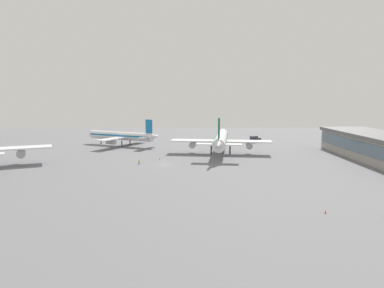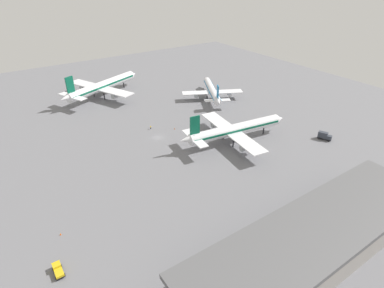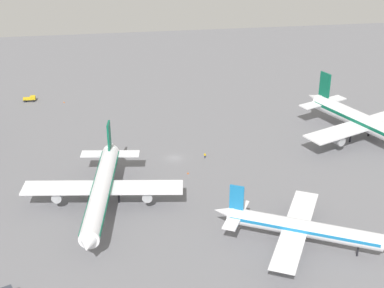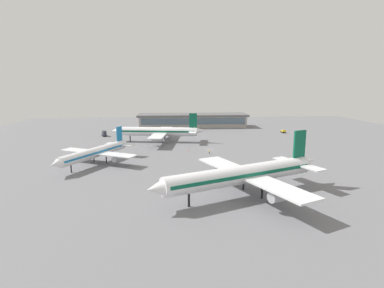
{
  "view_description": "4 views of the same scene",
  "coord_description": "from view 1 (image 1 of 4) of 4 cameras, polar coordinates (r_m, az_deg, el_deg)",
  "views": [
    {
      "loc": [
        -115.06,
        -8.03,
        22.59
      ],
      "look_at": [
        9.53,
        -9.28,
        5.82
      ],
      "focal_mm": 32.43,
      "sensor_mm": 36.0,
      "label": 1
    },
    {
      "loc": [
        -54.64,
        -107.25,
        64.72
      ],
      "look_at": [
        6.17,
        -17.48,
        2.93
      ],
      "focal_mm": 29.21,
      "sensor_mm": 36.0,
      "label": 2
    },
    {
      "loc": [
        153.31,
        -16.99,
        79.52
      ],
      "look_at": [
        4.65,
        4.52,
        6.6
      ],
      "focal_mm": 54.6,
      "sensor_mm": 36.0,
      "label": 3
    },
    {
      "loc": [
        17.51,
        140.15,
        30.61
      ],
      "look_at": [
        8.59,
        2.91,
        3.37
      ],
      "focal_mm": 28.4,
      "sensor_mm": 36.0,
      "label": 4
    }
  ],
  "objects": [
    {
      "name": "airplane_taxiing",
      "position": [
        141.78,
        4.78,
        0.77
      ],
      "size": [
        50.88,
        41.1,
        15.49
      ],
      "rotation": [
        0.0,
        0.0,
        6.15
      ],
      "color": "white",
      "rests_on": "ground"
    },
    {
      "name": "safety_cone_near_gate",
      "position": [
        74.12,
        21.1,
        -10.37
      ],
      "size": [
        0.44,
        0.44,
        0.6
      ],
      "primitive_type": "cone",
      "color": "#EA590C",
      "rests_on": "ground"
    },
    {
      "name": "safety_cone_mid_apron",
      "position": [
        127.6,
        -5.35,
        -2.43
      ],
      "size": [
        0.44,
        0.44,
        0.6
      ],
      "primitive_type": "cone",
      "color": "#EA590C",
      "rests_on": "ground"
    },
    {
      "name": "catering_truck",
      "position": [
        177.78,
        10.32,
        0.79
      ],
      "size": [
        3.95,
        5.9,
        3.3
      ],
      "rotation": [
        0.0,
        0.0,
        5.12
      ],
      "color": "black",
      "rests_on": "ground"
    },
    {
      "name": "ground_crew_worker",
      "position": [
        119.49,
        -8.72,
        -2.91
      ],
      "size": [
        0.53,
        0.53,
        1.67
      ],
      "rotation": [
        0.0,
        0.0,
        2.46
      ],
      "color": "#1E2338",
      "rests_on": "ground"
    },
    {
      "name": "airplane_distant",
      "position": [
        166.45,
        -11.47,
        1.32
      ],
      "size": [
        32.29,
        38.76,
        12.77
      ],
      "rotation": [
        0.0,
        0.0,
        1.1
      ],
      "color": "white",
      "rests_on": "ground"
    },
    {
      "name": "ground",
      "position": [
        117.53,
        -4.49,
        -3.44
      ],
      "size": [
        288.0,
        288.0,
        0.0
      ],
      "primitive_type": "plane",
      "color": "slate"
    }
  ]
}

